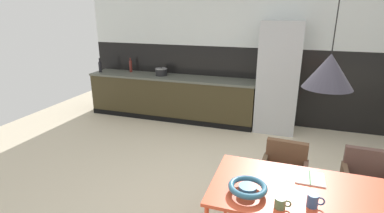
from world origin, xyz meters
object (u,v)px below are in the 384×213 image
at_px(mug_glass_clear, 281,203).
at_px(fruit_bowl, 248,188).
at_px(armchair_corner_seat, 284,168).
at_px(armchair_near_window, 367,177).
at_px(cooking_pot, 161,72).
at_px(open_book, 310,178).
at_px(pendant_lamp_over_table_near, 329,71).
at_px(dining_table, 311,197).
at_px(refrigerator_column, 278,78).
at_px(bottle_vinegar_dark, 100,67).
at_px(bottle_oil_tall, 131,66).
at_px(mug_wide_latte, 313,201).

bearing_deg(mug_glass_clear, fruit_bowl, 157.96).
height_order(armchair_corner_seat, armchair_near_window, armchair_near_window).
xyz_separation_m(armchair_near_window, cooking_pot, (-3.40, 2.34, 0.45)).
distance_m(open_book, mug_glass_clear, 0.55).
bearing_deg(pendant_lamp_over_table_near, dining_table, -90.00).
bearing_deg(cooking_pot, open_book, -47.29).
distance_m(refrigerator_column, bottle_vinegar_dark, 3.72).
height_order(fruit_bowl, bottle_oil_tall, bottle_oil_tall).
bearing_deg(fruit_bowl, armchair_corner_seat, 74.80).
bearing_deg(fruit_bowl, cooking_pot, 123.91).
distance_m(open_book, bottle_oil_tall, 4.74).
bearing_deg(cooking_pot, armchair_near_window, -34.60).
bearing_deg(mug_glass_clear, cooking_pot, 126.00).
bearing_deg(mug_wide_latte, armchair_corner_seat, 101.81).
distance_m(refrigerator_column, fruit_bowl, 3.38).
height_order(cooking_pot, bottle_oil_tall, bottle_oil_tall).
relative_size(armchair_corner_seat, pendant_lamp_over_table_near, 0.59).
xyz_separation_m(fruit_bowl, cooking_pot, (-2.29, 3.40, 0.15)).
xyz_separation_m(armchair_near_window, mug_wide_latte, (-0.62, -1.07, 0.30)).
bearing_deg(dining_table, open_book, 91.55).
bearing_deg(bottle_vinegar_dark, dining_table, -36.69).
relative_size(fruit_bowl, bottle_vinegar_dark, 1.05).
xyz_separation_m(refrigerator_column, dining_table, (0.46, -3.20, -0.29)).
xyz_separation_m(refrigerator_column, armchair_near_window, (1.07, -2.32, -0.50)).
distance_m(dining_table, bottle_oil_tall, 4.90).
height_order(mug_wide_latte, bottle_vinegar_dark, bottle_vinegar_dark).
xyz_separation_m(open_book, cooking_pot, (-2.78, 3.01, 0.19)).
distance_m(armchair_corner_seat, open_book, 0.71).
xyz_separation_m(armchair_corner_seat, bottle_oil_tall, (-3.34, 2.50, 0.52)).
height_order(mug_wide_latte, mug_glass_clear, mug_wide_latte).
distance_m(bottle_oil_tall, bottle_vinegar_dark, 0.66).
xyz_separation_m(armchair_near_window, mug_glass_clear, (-0.85, -1.17, 0.29)).
bearing_deg(fruit_bowl, mug_glass_clear, -22.04).
height_order(refrigerator_column, bottle_vinegar_dark, refrigerator_column).
distance_m(dining_table, armchair_near_window, 1.09).
bearing_deg(open_book, cooking_pot, 132.71).
relative_size(cooking_pot, pendant_lamp_over_table_near, 0.19).
height_order(dining_table, mug_wide_latte, mug_wide_latte).
relative_size(armchair_near_window, bottle_oil_tall, 2.51).
distance_m(armchair_corner_seat, bottle_vinegar_dark, 4.60).
relative_size(bottle_vinegar_dark, pendant_lamp_over_table_near, 0.23).
bearing_deg(refrigerator_column, open_book, -81.34).
relative_size(refrigerator_column, dining_table, 1.22).
bearing_deg(bottle_oil_tall, armchair_near_window, -30.53).
bearing_deg(pendant_lamp_over_table_near, armchair_corner_seat, 104.69).
height_order(armchair_corner_seat, mug_glass_clear, mug_glass_clear).
bearing_deg(pendant_lamp_over_table_near, bottle_oil_tall, 136.86).
height_order(armchair_corner_seat, mug_wide_latte, mug_wide_latte).
distance_m(mug_glass_clear, bottle_vinegar_dark, 5.21).
relative_size(open_book, cooking_pot, 1.00).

